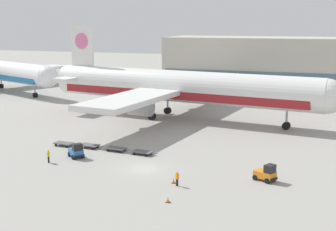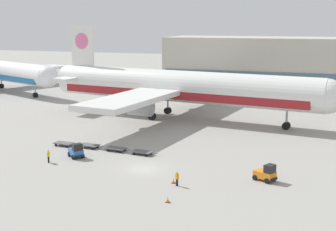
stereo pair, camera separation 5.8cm
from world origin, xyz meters
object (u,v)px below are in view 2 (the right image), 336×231
at_px(baggage_dolly_trail, 143,152).
at_px(ground_crew_near, 48,155).
at_px(baggage_tug_mid, 266,173).
at_px(baggage_tug_foreground, 76,151).
at_px(airplane_main, 176,87).
at_px(ground_crew_far, 177,177).
at_px(traffic_cone_far, 173,180).
at_px(baggage_dolly_second, 89,145).
at_px(baggage_dolly_third, 116,148).
at_px(baggage_dolly_lead, 64,143).
at_px(traffic_cone_near, 168,199).

bearing_deg(baggage_dolly_trail, ground_crew_near, -137.17).
bearing_deg(baggage_tug_mid, baggage_tug_foreground, -156.09).
distance_m(airplane_main, baggage_dolly_trail, 25.51).
relative_size(airplane_main, baggage_dolly_trail, 15.38).
distance_m(ground_crew_far, traffic_cone_far, 1.23).
distance_m(baggage_tug_mid, baggage_dolly_trail, 18.09).
bearing_deg(ground_crew_near, baggage_dolly_second, -18.51).
bearing_deg(traffic_cone_far, ground_crew_far, -48.91).
bearing_deg(baggage_dolly_trail, baggage_dolly_third, -179.62).
bearing_deg(baggage_dolly_second, baggage_dolly_third, 2.53).
relative_size(baggage_tug_mid, traffic_cone_far, 4.47).
bearing_deg(baggage_dolly_lead, traffic_cone_near, -29.76).
height_order(baggage_dolly_third, traffic_cone_far, traffic_cone_far).
relative_size(ground_crew_near, traffic_cone_far, 2.76).
bearing_deg(baggage_tug_mid, baggage_dolly_second, -166.59).
bearing_deg(baggage_dolly_trail, baggage_tug_foreground, -145.69).
relative_size(airplane_main, traffic_cone_far, 92.15).
relative_size(baggage_dolly_third, ground_crew_near, 2.17).
distance_m(airplane_main, baggage_dolly_second, 25.14).
xyz_separation_m(airplane_main, traffic_cone_far, (10.86, -34.22, -5.53)).
distance_m(baggage_tug_mid, ground_crew_far, 10.27).
relative_size(baggage_tug_foreground, baggage_dolly_second, 0.74).
relative_size(baggage_dolly_lead, baggage_dolly_third, 1.00).
bearing_deg(traffic_cone_near, baggage_dolly_third, 129.85).
distance_m(airplane_main, baggage_dolly_third, 24.89).
bearing_deg(traffic_cone_near, ground_crew_near, 157.68).
bearing_deg(baggage_dolly_third, baggage_dolly_lead, -174.04).
distance_m(airplane_main, baggage_tug_foreground, 29.61).
xyz_separation_m(baggage_tug_mid, traffic_cone_near, (-8.43, -9.75, -0.57)).
bearing_deg(traffic_cone_near, baggage_tug_foreground, 146.62).
xyz_separation_m(ground_crew_near, traffic_cone_far, (17.58, -2.14, -0.71)).
distance_m(baggage_tug_foreground, traffic_cone_near, 19.94).
height_order(baggage_tug_foreground, ground_crew_far, baggage_tug_foreground).
relative_size(baggage_dolly_third, traffic_cone_far, 5.99).
height_order(airplane_main, baggage_dolly_lead, airplane_main).
height_order(airplane_main, baggage_dolly_third, airplane_main).
xyz_separation_m(baggage_dolly_second, traffic_cone_near, (17.34, -15.83, -0.09)).
bearing_deg(baggage_dolly_third, baggage_tug_foreground, -122.47).
bearing_deg(airplane_main, baggage_dolly_second, -94.45).
xyz_separation_m(baggage_dolly_second, baggage_dolly_trail, (8.49, -0.73, 0.00)).
height_order(traffic_cone_near, traffic_cone_far, traffic_cone_far).
bearing_deg(traffic_cone_near, traffic_cone_far, 102.63).
bearing_deg(baggage_dolly_lead, baggage_dolly_second, 9.68).
height_order(baggage_tug_foreground, baggage_dolly_third, baggage_tug_foreground).
bearing_deg(airplane_main, baggage_tug_mid, -47.81).
xyz_separation_m(baggage_tug_foreground, traffic_cone_far, (15.39, -5.38, -0.57)).
xyz_separation_m(baggage_tug_foreground, ground_crew_near, (-2.18, -3.24, 0.14)).
xyz_separation_m(ground_crew_near, traffic_cone_near, (18.83, -7.73, -0.71)).
bearing_deg(ground_crew_far, baggage_dolly_third, -7.16).
xyz_separation_m(airplane_main, ground_crew_near, (-6.72, -32.08, -4.82)).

